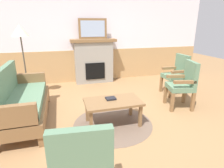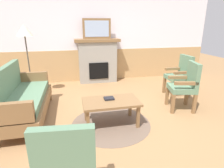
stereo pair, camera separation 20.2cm
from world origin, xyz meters
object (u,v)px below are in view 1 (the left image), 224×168
object	(u,v)px
armchair_near_fireplace	(184,83)
floor_lamp_by_couch	(20,35)
framed_picture	(93,29)
coffee_table	(113,104)
couch	(22,101)
armchair_by_window_left	(177,73)
armchair_front_left	(82,167)
fireplace	(94,61)
book_on_table	(111,98)

from	to	relation	value
armchair_near_fireplace	floor_lamp_by_couch	distance (m)	3.64
framed_picture	coffee_table	world-z (taller)	framed_picture
couch	armchair_by_window_left	world-z (taller)	same
couch	coffee_table	distance (m)	1.60
armchair_near_fireplace	armchair_front_left	world-z (taller)	same
fireplace	floor_lamp_by_couch	size ratio (longest dim) A/B	0.77
floor_lamp_by_couch	fireplace	bearing A→B (deg)	24.63
framed_picture	armchair_front_left	size ratio (longest dim) A/B	0.82
book_on_table	framed_picture	bearing A→B (deg)	86.29
floor_lamp_by_couch	couch	bearing A→B (deg)	-85.87
fireplace	book_on_table	world-z (taller)	fireplace
couch	armchair_near_fireplace	size ratio (longest dim) A/B	1.84
framed_picture	fireplace	bearing A→B (deg)	-90.00
coffee_table	armchair_by_window_left	xyz separation A→B (m)	(1.94, 1.03, 0.15)
coffee_table	floor_lamp_by_couch	size ratio (longest dim) A/B	0.57
fireplace	couch	distance (m)	2.64
coffee_table	armchair_front_left	distance (m)	1.67
framed_picture	armchair_near_fireplace	distance (m)	2.89
couch	floor_lamp_by_couch	distance (m)	1.63
armchair_near_fireplace	floor_lamp_by_couch	world-z (taller)	floor_lamp_by_couch
framed_picture	armchair_near_fireplace	bearing A→B (deg)	-57.59
coffee_table	armchair_near_fireplace	bearing A→B (deg)	9.97
armchair_near_fireplace	floor_lamp_by_couch	xyz separation A→B (m)	(-3.20, 1.48, 0.91)
couch	floor_lamp_by_couch	world-z (taller)	floor_lamp_by_couch
couch	armchair_by_window_left	size ratio (longest dim) A/B	1.84
armchair_by_window_left	floor_lamp_by_couch	distance (m)	3.73
fireplace	armchair_near_fireplace	bearing A→B (deg)	-57.59
framed_picture	armchair_near_fireplace	world-z (taller)	framed_picture
fireplace	coffee_table	distance (m)	2.58
coffee_table	book_on_table	world-z (taller)	book_on_table
framed_picture	coffee_table	bearing A→B (deg)	-93.18
coffee_table	floor_lamp_by_couch	xyz separation A→B (m)	(-1.61, 1.76, 1.06)
framed_picture	floor_lamp_by_couch	distance (m)	1.93
fireplace	armchair_front_left	size ratio (longest dim) A/B	1.33
floor_lamp_by_couch	armchair_front_left	bearing A→B (deg)	-74.48
armchair_by_window_left	armchair_front_left	xyz separation A→B (m)	(-2.64, -2.54, 0.00)
armchair_front_left	framed_picture	bearing A→B (deg)	78.32
book_on_table	floor_lamp_by_couch	distance (m)	2.52
book_on_table	armchair_near_fireplace	xyz separation A→B (m)	(1.61, 0.21, 0.08)
framed_picture	couch	size ratio (longest dim) A/B	0.44
armchair_front_left	fireplace	bearing A→B (deg)	78.32
fireplace	framed_picture	bearing A→B (deg)	90.00
coffee_table	book_on_table	xyz separation A→B (m)	(-0.02, 0.07, 0.07)
book_on_table	armchair_by_window_left	size ratio (longest dim) A/B	0.17
fireplace	armchair_front_left	bearing A→B (deg)	-101.68
framed_picture	armchair_front_left	bearing A→B (deg)	-101.68
fireplace	armchair_front_left	xyz separation A→B (m)	(-0.84, -4.07, -0.11)
fireplace	book_on_table	bearing A→B (deg)	-93.71
fireplace	armchair_by_window_left	bearing A→B (deg)	-40.39
book_on_table	armchair_near_fireplace	bearing A→B (deg)	7.31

